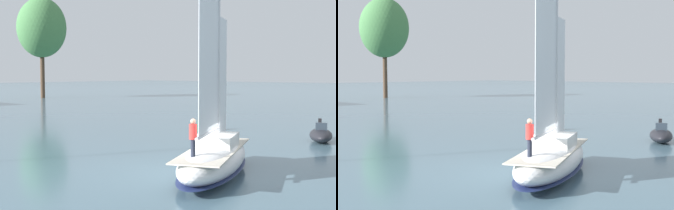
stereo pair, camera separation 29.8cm
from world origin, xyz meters
The scene contains 5 objects.
ground_plane centered at (0.00, 0.00, 0.00)m, with size 400.00×400.00×0.00m, color slate.
tree_shore_center centered at (33.58, 66.23, 13.66)m, with size 9.48×9.48×19.51m.
sailboat_main centered at (0.01, 0.01, 1.04)m, with size 9.76×6.31×13.06m.
motor_tender centered at (14.15, 0.89, 0.49)m, with size 4.23×3.16×1.51m.
channel_buoy centered at (13.72, 11.14, 0.80)m, with size 1.12×1.12×2.02m.
Camera 2 is at (-17.90, -13.49, 4.98)m, focal length 50.00 mm.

